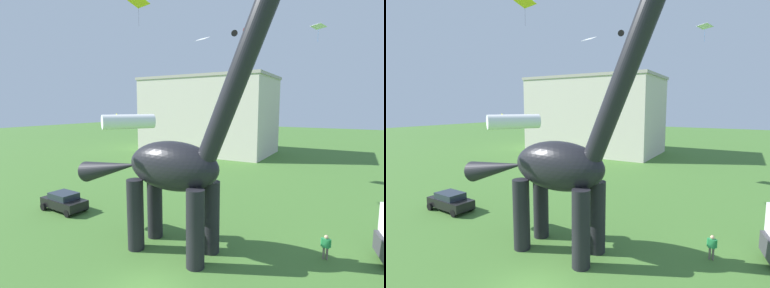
% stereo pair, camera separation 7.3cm
% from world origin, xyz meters
% --- Properties ---
extents(dinosaur_sculpture, '(13.95, 2.96, 14.58)m').
position_xyz_m(dinosaur_sculpture, '(-1.22, 4.17, 5.27)').
color(dinosaur_sculpture, black).
rests_on(dinosaur_sculpture, ground_plane).
extents(parked_sedan_left, '(4.29, 2.03, 1.55)m').
position_xyz_m(parked_sedan_left, '(-12.94, 5.21, 0.81)').
color(parked_sedan_left, black).
rests_on(parked_sedan_left, ground_plane).
extents(person_strolling_adult, '(0.37, 0.16, 0.99)m').
position_xyz_m(person_strolling_adult, '(-3.06, 12.20, 0.60)').
color(person_strolling_adult, '#2D3347').
rests_on(person_strolling_adult, ground_plane).
extents(person_vendor_side, '(0.55, 0.24, 1.47)m').
position_xyz_m(person_vendor_side, '(7.05, 7.64, 0.89)').
color(person_vendor_side, '#6B6056').
rests_on(person_vendor_side, ground_plane).
extents(kite_high_right, '(2.01, 1.64, 2.25)m').
position_xyz_m(kite_high_right, '(-9.10, 10.87, 17.85)').
color(kite_high_right, yellow).
extents(kite_near_low, '(2.51, 2.69, 0.76)m').
position_xyz_m(kite_near_low, '(-3.98, 23.70, 17.32)').
color(kite_near_low, red).
extents(kite_high_left, '(1.22, 1.15, 1.23)m').
position_xyz_m(kite_high_left, '(5.20, 14.43, 14.70)').
color(kite_high_left, white).
extents(kite_far_left, '(1.81, 1.47, 0.47)m').
position_xyz_m(kite_far_left, '(-7.78, 20.44, 16.47)').
color(kite_far_left, white).
extents(kite_mid_left, '(2.02, 1.91, 0.57)m').
position_xyz_m(kite_mid_left, '(0.57, -1.43, 8.19)').
color(kite_mid_left, white).
extents(background_building_block, '(24.42, 13.99, 14.31)m').
position_xyz_m(background_building_block, '(-16.99, 40.32, 7.17)').
color(background_building_block, beige).
rests_on(background_building_block, ground_plane).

